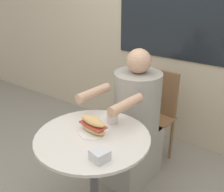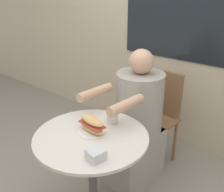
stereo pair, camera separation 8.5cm
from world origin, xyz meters
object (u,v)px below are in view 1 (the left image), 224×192
(drink_cup, at_px, (113,117))
(cafe_table, at_px, (93,160))
(diner_chair, at_px, (154,108))
(seated_diner, at_px, (133,127))
(sandwich_on_plate, at_px, (93,126))

(drink_cup, bearing_deg, cafe_table, -91.28)
(diner_chair, height_order, seated_diner, seated_diner)
(seated_diner, distance_m, drink_cup, 0.44)
(diner_chair, distance_m, sandwich_on_plate, 0.91)
(drink_cup, bearing_deg, sandwich_on_plate, -98.07)
(cafe_table, distance_m, diner_chair, 0.92)
(cafe_table, distance_m, sandwich_on_plate, 0.24)
(cafe_table, relative_size, seated_diner, 0.64)
(seated_diner, height_order, sandwich_on_plate, seated_diner)
(sandwich_on_plate, bearing_deg, drink_cup, 81.93)
(diner_chair, height_order, sandwich_on_plate, diner_chair)
(cafe_table, bearing_deg, diner_chair, 91.36)
(drink_cup, bearing_deg, diner_chair, 92.18)
(drink_cup, bearing_deg, seated_diner, 96.48)
(sandwich_on_plate, distance_m, drink_cup, 0.19)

